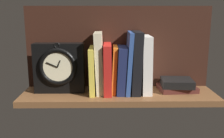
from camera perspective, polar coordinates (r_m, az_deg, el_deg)
ground_plane at (r=111.45cm, az=1.50°, el=-5.90°), size 82.44×22.27×2.50cm
back_panel at (r=117.32cm, az=1.35°, el=4.82°), size 82.44×1.20×36.49cm
book_yellow_seinlanguage at (r=110.21cm, az=-4.31°, el=-0.23°), size 2.49×15.99×19.42cm
book_cream_twain at (r=109.42cm, az=-2.80°, el=1.37°), size 4.18×14.03×25.75cm
book_red_requiem at (r=109.86cm, az=-0.96°, el=0.12°), size 3.39×16.58×20.76cm
book_orange_pandolfini at (r=109.99cm, az=0.51°, el=-0.11°), size 2.68×12.41×19.89cm
book_navy_bierce at (r=110.12cm, az=2.11°, el=-0.16°), size 4.56×14.57×19.75cm
book_blue_modern at (r=109.68cm, az=3.71°, el=1.43°), size 3.09×15.17×25.88cm
book_black_skeptic at (r=109.95cm, az=5.31°, el=1.47°), size 4.58×15.14×26.07cm
book_white_catcher at (r=110.65cm, az=7.44°, el=1.02°), size 4.24×13.97×24.26cm
framed_clock at (r=111.54cm, az=-11.60°, el=0.27°), size 21.15×7.03×21.80cm
book_stack_side at (r=116.78cm, az=14.15°, el=-3.46°), size 16.61×13.32×5.35cm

